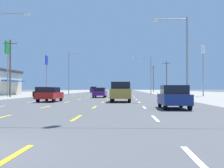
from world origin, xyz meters
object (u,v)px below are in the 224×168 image
Objects in this scene: sedan_center_turn_far at (100,92)px; hatchback_inner_right_farther at (123,90)px; pole_sign_left_row_1 at (8,54)px; streetlight_left_row_1 at (70,71)px; pole_sign_left_row_2 at (47,66)px; streetlight_right_row_1 at (149,72)px; hatchback_far_right_nearest at (174,97)px; hatchback_inner_right_distant_a at (125,90)px; suv_far_left_farthest at (94,89)px; streetlight_right_row_0 at (183,52)px; sedan_inner_left_near at (50,94)px; hatchback_far_left_midfar at (43,93)px; suv_inner_right_mid at (121,92)px; pole_sign_right_row_1 at (203,59)px.

sedan_center_turn_far is 51.34m from hatchback_inner_right_farther.
pole_sign_left_row_1 is 0.91× the size of streetlight_left_row_1.
streetlight_right_row_1 is at bearing 7.15° from pole_sign_left_row_2.
hatchback_inner_right_farther is (-3.85, 74.61, 0.00)m from hatchback_far_right_nearest.
hatchback_inner_right_distant_a is (-3.53, 105.53, 0.00)m from hatchback_far_right_nearest.
streetlight_left_row_1 reaches higher than suv_far_left_farthest.
streetlight_right_row_0 is 0.84× the size of streetlight_left_row_1.
hatchback_far_left_midfar is (-3.41, 9.46, 0.03)m from sedan_inner_left_near.
hatchback_inner_right_farther is 30.92m from hatchback_inner_right_distant_a.
streetlight_left_row_1 reaches higher than sedan_center_turn_far.
hatchback_inner_right_distant_a is (0.10, 95.84, -0.24)m from suv_inner_right_mid.
sedan_inner_left_near is 10.06m from hatchback_far_left_midfar.
pole_sign_left_row_2 reaches higher than pole_sign_right_row_1.
hatchback_far_left_midfar is at bearing 152.26° from streetlight_right_row_0.
hatchback_inner_right_farther is 26.74m from streetlight_left_row_1.
suv_inner_right_mid is 7.46m from streetlight_right_row_0.
hatchback_far_left_midfar is 1.00× the size of hatchback_inner_right_farther.
pole_sign_left_row_2 reaches higher than sedan_center_turn_far.
hatchback_inner_right_distant_a is (0.32, 30.92, 0.00)m from hatchback_inner_right_farther.
sedan_inner_left_near is 96.14m from hatchback_inner_right_distant_a.
suv_inner_right_mid reaches higher than hatchback_far_left_midfar.
suv_far_left_farthest reaches higher than hatchback_far_left_midfar.
hatchback_far_left_midfar is at bearing 138.19° from suv_inner_right_mid.
streetlight_left_row_1 reaches higher than hatchback_far_left_midfar.
sedan_center_turn_far is 0.48× the size of pole_sign_left_row_1.
sedan_inner_left_near is 1.15× the size of hatchback_far_left_midfar.
hatchback_inner_right_farther is at bearing 108.42° from pole_sign_right_row_1.
pole_sign_right_row_1 is (24.55, 12.79, 5.74)m from hatchback_far_left_midfar.
hatchback_far_left_midfar is 14.63m from pole_sign_left_row_1.
pole_sign_left_row_2 is (-7.78, 29.65, 6.00)m from hatchback_far_left_midfar.
sedan_inner_left_near is at bearing -96.08° from hatchback_inner_right_farther.
pole_sign_left_row_1 is 1.04× the size of pole_sign_right_row_1.
hatchback_inner_right_farther is at bearing 54.98° from pole_sign_left_row_2.
hatchback_far_right_nearest is 0.87× the size of sedan_inner_left_near.
hatchback_inner_right_farther is 64.81m from streetlight_right_row_0.
streetlight_left_row_1 is at bearing -104.02° from hatchback_inner_right_distant_a.
sedan_center_turn_far is 30.59m from streetlight_left_row_1.
pole_sign_right_row_1 is 33.82m from streetlight_left_row_1.
sedan_inner_left_near is 41.13m from pole_sign_left_row_2.
hatchback_far_left_midfar is at bearing -97.02° from hatchback_inner_right_distant_a.
pole_sign_left_row_2 reaches higher than hatchback_inner_right_distant_a.
hatchback_inner_right_farther is (10.33, 55.49, 0.00)m from hatchback_far_left_midfar.
pole_sign_left_row_1 is (-16.12, 5.48, 6.35)m from sedan_center_turn_far.
suv_far_left_farthest is at bearing 74.22° from pole_sign_left_row_2.
hatchback_inner_right_farther is 0.80× the size of suv_far_left_farthest.
hatchback_far_left_midfar is 0.42× the size of pole_sign_left_row_1.
suv_far_left_farthest is (-10.05, 2.69, 0.24)m from hatchback_inner_right_farther.
streetlight_left_row_1 is (-6.17, 42.18, 5.04)m from sedan_inner_left_near.
sedan_inner_left_near is 23.67m from pole_sign_left_row_1.
sedan_center_turn_far is 82.23m from hatchback_inner_right_distant_a.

